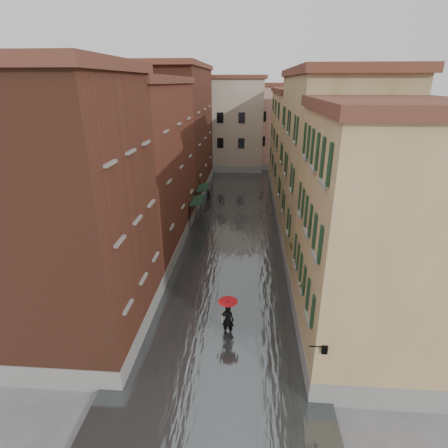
% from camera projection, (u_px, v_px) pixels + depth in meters
% --- Properties ---
extents(ground, '(120.00, 120.00, 0.00)m').
position_uv_depth(ground, '(224.00, 313.00, 20.50)').
color(ground, '#5E5E61').
rests_on(ground, ground).
extents(floodwater, '(10.00, 60.00, 0.20)m').
position_uv_depth(floodwater, '(234.00, 227.00, 32.47)').
color(floodwater, '#454A4C').
rests_on(floodwater, ground).
extents(building_left_near, '(6.00, 8.00, 13.00)m').
position_uv_depth(building_left_near, '(75.00, 220.00, 16.68)').
color(building_left_near, brown).
rests_on(building_left_near, ground).
extents(building_left_mid, '(6.00, 14.00, 12.50)m').
position_uv_depth(building_left_mid, '(142.00, 171.00, 26.93)').
color(building_left_mid, maroon).
rests_on(building_left_mid, ground).
extents(building_left_far, '(6.00, 16.00, 14.00)m').
position_uv_depth(building_left_far, '(179.00, 134.00, 40.50)').
color(building_left_far, brown).
rests_on(building_left_far, ground).
extents(building_right_near, '(6.00, 8.00, 11.50)m').
position_uv_depth(building_right_near, '(373.00, 243.00, 16.01)').
color(building_right_near, tan).
rests_on(building_right_near, ground).
extents(building_right_mid, '(6.00, 14.00, 13.00)m').
position_uv_depth(building_right_mid, '(327.00, 171.00, 25.88)').
color(building_right_mid, tan).
rests_on(building_right_mid, ground).
extents(building_right_far, '(6.00, 16.00, 11.50)m').
position_uv_depth(building_right_far, '(300.00, 146.00, 40.02)').
color(building_right_far, tan).
rests_on(building_right_far, ground).
extents(building_end_cream, '(12.00, 9.00, 13.00)m').
position_uv_depth(building_end_cream, '(223.00, 125.00, 53.35)').
color(building_end_cream, '#B3A78E').
rests_on(building_end_cream, ground).
extents(building_end_pink, '(10.00, 9.00, 12.00)m').
position_uv_depth(building_end_pink, '(281.00, 127.00, 54.77)').
color(building_end_pink, tan).
rests_on(building_end_pink, ground).
extents(awning_near, '(1.09, 3.18, 2.80)m').
position_uv_depth(awning_near, '(197.00, 201.00, 32.03)').
color(awning_near, '#16311F').
rests_on(awning_near, ground).
extents(awning_far, '(1.09, 3.02, 2.80)m').
position_uv_depth(awning_far, '(203.00, 188.00, 35.85)').
color(awning_far, '#16311F').
rests_on(awning_far, ground).
extents(wall_lantern, '(0.71, 0.22, 0.35)m').
position_uv_depth(wall_lantern, '(324.00, 349.00, 13.53)').
color(wall_lantern, black).
rests_on(wall_lantern, ground).
extents(window_planters, '(0.59, 5.59, 0.84)m').
position_uv_depth(window_planters, '(299.00, 260.00, 19.25)').
color(window_planters, '#9C4233').
rests_on(window_planters, ground).
extents(pedestrian_main, '(1.05, 1.05, 2.06)m').
position_uv_depth(pedestrian_main, '(228.00, 314.00, 18.37)').
color(pedestrian_main, black).
rests_on(pedestrian_main, ground).
extents(pedestrian_far, '(0.78, 0.65, 1.44)m').
position_uv_depth(pedestrian_far, '(209.00, 196.00, 39.21)').
color(pedestrian_far, black).
rests_on(pedestrian_far, ground).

